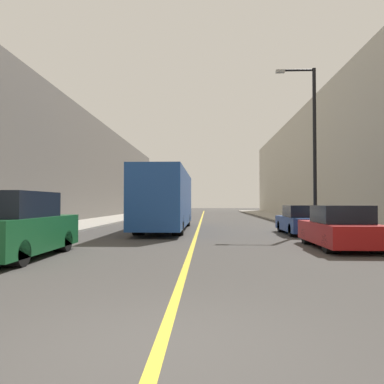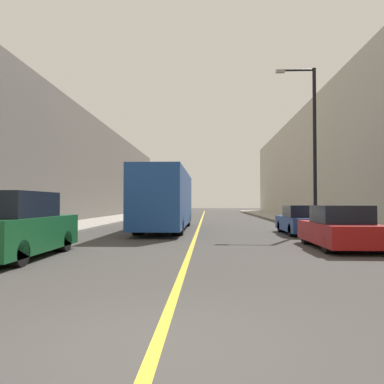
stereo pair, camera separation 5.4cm
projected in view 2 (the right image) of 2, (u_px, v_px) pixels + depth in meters
ground_plane at (154, 351)px, 4.04m from camera, size 200.00×200.00×0.00m
sidewalk_left at (111, 219)px, 34.36m from camera, size 3.99×72.00×0.10m
sidewalk_right at (294, 220)px, 33.65m from camera, size 3.99×72.00×0.10m
building_row_left at (68, 166)px, 34.66m from camera, size 4.00×72.00×9.92m
building_row_right at (339, 157)px, 33.64m from camera, size 4.00×72.00×11.40m
road_center_line at (201, 220)px, 34.00m from camera, size 0.16×72.00×0.01m
bus at (166, 199)px, 21.74m from camera, size 2.45×11.30×3.36m
parked_suv_left at (13, 227)px, 10.75m from camera, size 2.04×4.75×1.91m
car_right_near at (339, 229)px, 12.97m from camera, size 1.85×4.21×1.50m
car_right_mid at (302, 221)px, 18.73m from camera, size 1.82×4.39×1.46m
street_lamp_right at (312, 139)px, 21.25m from camera, size 2.27×0.24×9.17m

